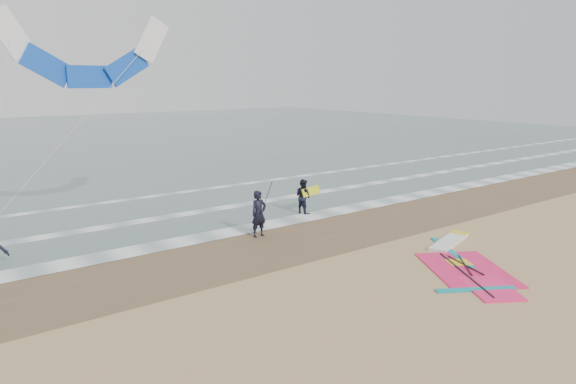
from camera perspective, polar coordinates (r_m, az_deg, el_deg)
ground at (r=16.51m, az=14.48°, el=-9.89°), size 120.00×120.00×0.00m
sea_water at (r=59.08m, az=-24.39°, el=5.27°), size 120.00×80.00×0.02m
wet_sand_band at (r=20.56m, az=1.46°, el=-5.02°), size 120.00×5.00×0.01m
foam_waterline at (r=24.08m, az=-5.01°, el=-2.41°), size 120.00×9.15×0.02m
windsurf_rig at (r=18.81m, az=18.88°, el=-7.28°), size 5.74×5.44×0.14m
person_standing at (r=20.41m, az=-3.26°, el=-2.45°), size 0.70×0.47×1.87m
person_walking at (r=23.96m, az=1.68°, el=-0.49°), size 0.76×0.90×1.64m
held_pole at (r=20.47m, az=-2.57°, el=-1.14°), size 0.17×0.86×1.82m
carried_kiteboard at (r=24.08m, az=2.58°, el=0.10°), size 1.30×0.51×0.39m
surf_kite at (r=22.37m, az=-21.36°, el=13.80°), size 7.94×2.83×7.46m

